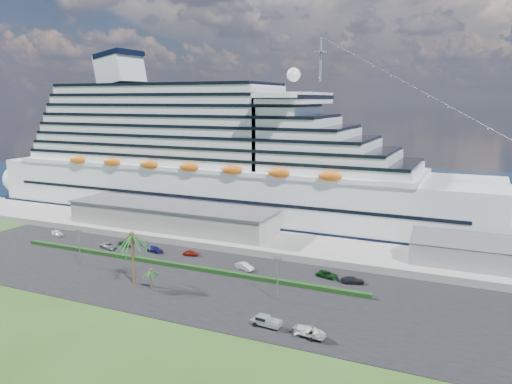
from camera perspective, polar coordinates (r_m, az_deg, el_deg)
The scene contains 22 objects.
ground at distance 97.93m, azimuth -10.52°, elevation -11.89°, with size 420.00×420.00×0.00m, color #264517.
asphalt_lot at distance 106.43m, azimuth -7.10°, elevation -9.89°, with size 140.00×38.00×0.12m, color black.
wharf at distance 130.46m, azimuth -0.42°, elevation -5.54°, with size 240.00×20.00×1.80m, color gray.
water at distance 213.66m, azimuth 9.77°, elevation 0.43°, with size 420.00×160.00×0.02m, color black.
cruise_ship at distance 157.77m, azimuth -3.87°, elevation 3.12°, with size 191.00×38.00×54.00m.
terminal_building at distance 141.42m, azimuth -9.67°, elevation -2.70°, with size 61.00×15.00×6.30m.
port_shed at distance 118.33m, azimuth 23.23°, elevation -6.36°, with size 24.00×12.31×7.37m.
hedge at distance 114.32m, azimuth -9.24°, elevation -8.21°, with size 88.00×1.10×0.90m, color #123311.
lamp_post_left at distance 119.16m, azimuth -19.55°, elevation -5.52°, with size 1.60×0.35×8.27m.
lamp_post_right at distance 93.58m, azimuth 2.49°, elevation -9.29°, with size 1.60×0.35×8.27m.
palm_tall at distance 103.68m, azimuth -13.99°, elevation -5.37°, with size 8.82×8.82×11.13m.
palm_short at distance 100.99m, azimuth -11.90°, elevation -9.01°, with size 3.53×3.53×4.56m.
parked_car_0 at distance 148.02m, azimuth -21.77°, elevation -4.38°, with size 1.72×4.29×1.46m, color white.
parked_car_1 at distance 132.08m, azimuth -14.82°, elevation -5.76°, with size 1.37×3.94×1.30m, color black.
parked_car_2 at distance 131.33m, azimuth -16.50°, elevation -5.93°, with size 2.27×4.91×1.37m, color gray.
parked_car_3 at distance 125.69m, azimuth -11.53°, elevation -6.43°, with size 1.96×4.81×1.40m, color #16184F.
parked_car_4 at distance 121.50m, azimuth -7.45°, elevation -6.92°, with size 1.57×3.89×1.33m, color maroon.
parked_car_5 at distance 110.95m, azimuth -1.32°, elevation -8.49°, with size 1.62×4.64×1.53m, color #BABFC2.
parked_car_6 at distance 107.35m, azimuth 8.17°, elevation -9.32°, with size 2.22×4.81×1.34m, color #0E3A12.
parked_car_7 at distance 105.08m, azimuth 10.99°, elevation -9.85°, with size 1.93×4.74×1.37m, color black.
pickup_truck at distance 85.00m, azimuth 1.14°, elevation -14.51°, with size 5.20×2.30×1.78m.
boat_trailer at distance 81.60m, azimuth 6.21°, elevation -15.52°, with size 6.47×4.65×1.80m.
Camera 1 is at (52.70, -73.70, 37.16)m, focal length 35.00 mm.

